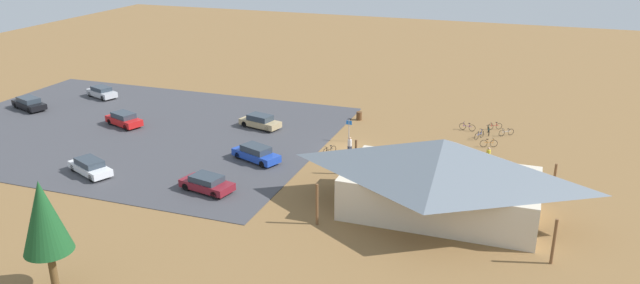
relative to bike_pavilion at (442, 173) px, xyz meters
The scene contains 25 objects.
ground 14.94m from the bike_pavilion, 45.59° to the right, with size 160.00×160.00×0.00m, color olive.
parking_lot_asphalt 34.02m from the bike_pavilion, 13.95° to the right, with size 40.59×29.76×0.05m, color #424247.
bike_pavilion is the anchor object (origin of this frame).
trash_bin 22.62m from the bike_pavilion, 58.59° to the right, with size 0.60×0.60×0.90m, color brown.
lot_sign 16.50m from the bike_pavilion, 49.01° to the right, with size 0.56×0.08×2.20m.
pine_west 26.22m from the bike_pavilion, 42.02° to the left, with size 2.79×2.79×6.92m.
bicycle_blue_front_row 17.67m from the bike_pavilion, 93.52° to the right, with size 0.76×1.53×0.89m.
bicycle_green_lone_west 9.92m from the bike_pavilion, 107.92° to the right, with size 0.73×1.60×0.78m.
bicycle_yellow_yard_left 9.82m from the bike_pavilion, 92.27° to the right, with size 0.67×1.61×0.78m.
bicycle_black_yard_right 14.51m from the bike_pavilion, 36.66° to the right, with size 0.80×1.48×0.82m.
bicycle_silver_near_porch 19.74m from the bike_pavilion, 100.39° to the right, with size 1.38×1.11×0.79m.
bicycle_teal_yard_center 19.44m from the bike_pavilion, 95.42° to the right, with size 0.48×1.66×0.80m.
bicycle_purple_yard_front 19.76m from the bike_pavilion, 89.01° to the right, with size 1.66×0.48×0.84m.
bicycle_red_mid_cluster 21.08m from the bike_pavilion, 96.24° to the right, with size 1.41×0.84×0.77m.
bicycle_orange_lone_east 15.72m from the bike_pavilion, 98.10° to the right, with size 1.59×0.67×0.84m.
bicycle_white_by_bin 9.45m from the bike_pavilion, 81.54° to the right, with size 1.09×1.37×0.77m.
car_silver_by_curb 46.54m from the bike_pavilion, 21.41° to the right, with size 4.54×3.08×1.33m.
car_tan_back_corner 24.45m from the bike_pavilion, 32.49° to the right, with size 4.63×2.72×1.39m.
car_blue_far_end 17.77m from the bike_pavilion, 15.20° to the right, with size 4.95×3.31×1.42m.
car_red_near_entry 35.34m from the bike_pavilion, 14.61° to the right, with size 4.62×3.13×1.42m.
car_white_second_row 29.14m from the bike_pavilion, ahead, with size 4.89×3.41×1.33m.
car_maroon_aisle_side 18.25m from the bike_pavilion, ahead, with size 4.62×2.75×1.30m.
car_black_mid_lot 48.99m from the bike_pavilion, 12.06° to the right, with size 4.97×3.28×1.38m.
visitor_near_lot 13.20m from the bike_pavilion, 42.56° to the right, with size 0.37×0.40×1.77m.
visitor_by_pavilion 11.07m from the bike_pavilion, 103.39° to the right, with size 0.36×0.38×1.70m.
Camera 1 is at (-15.66, 51.67, 20.45)m, focal length 34.44 mm.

